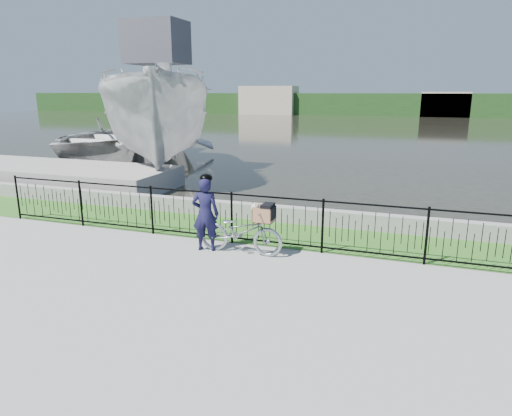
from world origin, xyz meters
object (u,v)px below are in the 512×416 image
at_px(dock, 41,174).
at_px(cyclist, 205,213).
at_px(boat_far, 122,139).
at_px(boat_near, 160,120).
at_px(bicycle_rig, 241,231).

distance_m(dock, cyclist, 9.78).
bearing_deg(cyclist, boat_far, 131.73).
xyz_separation_m(cyclist, boat_near, (-5.72, 7.99, 1.32)).
bearing_deg(bicycle_rig, dock, 154.72).
relative_size(dock, bicycle_rig, 5.62).
bearing_deg(boat_far, bicycle_rig, -45.90).
height_order(boat_near, boat_far, boat_near).
bearing_deg(boat_far, cyclist, -48.27).
bearing_deg(boat_far, boat_near, -35.12).
xyz_separation_m(cyclist, boat_far, (-9.49, 10.64, 0.20)).
relative_size(bicycle_rig, boat_far, 0.18).
bearing_deg(cyclist, dock, 152.51).
bearing_deg(dock, bicycle_rig, -25.28).
height_order(dock, boat_far, boat_far).
relative_size(cyclist, boat_far, 0.16).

